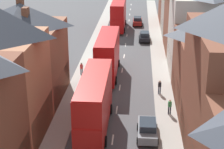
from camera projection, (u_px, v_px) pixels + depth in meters
pavement_left at (87, 64)px, 52.59m from camera, size 2.20×104.00×0.14m
pavement_right at (160, 66)px, 51.89m from camera, size 2.20×104.00×0.14m
centre_line_dashes at (122, 70)px, 50.40m from camera, size 0.14×97.80×0.01m
terrace_row_right at (211, 41)px, 41.88m from camera, size 8.00×81.81×13.96m
double_decker_bus_lead at (95, 102)px, 34.44m from camera, size 2.74×10.80×5.30m
double_decker_bus_mid_street at (118, 14)px, 70.60m from camera, size 2.74×10.80×5.30m
double_decker_bus_far_approaching at (108, 55)px, 47.67m from camera, size 2.74×10.80×5.30m
car_near_silver at (137, 21)px, 74.30m from camera, size 1.90×4.51×1.65m
car_parked_right_a at (147, 129)px, 33.77m from camera, size 1.90×4.19×1.66m
car_mid_black at (95, 79)px, 45.24m from camera, size 1.90×4.53×1.71m
car_parked_left_b at (145, 36)px, 63.54m from camera, size 1.90×4.29×1.59m
delivery_van at (102, 51)px, 54.19m from camera, size 2.20×5.20×2.41m
pedestrian_mid_right at (170, 106)px, 37.72m from camera, size 0.36×0.22×1.61m
pedestrian_far_left at (160, 86)px, 42.49m from camera, size 0.36×0.22×1.61m
pedestrian_far_right at (81, 68)px, 48.13m from camera, size 0.36×0.22×1.61m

